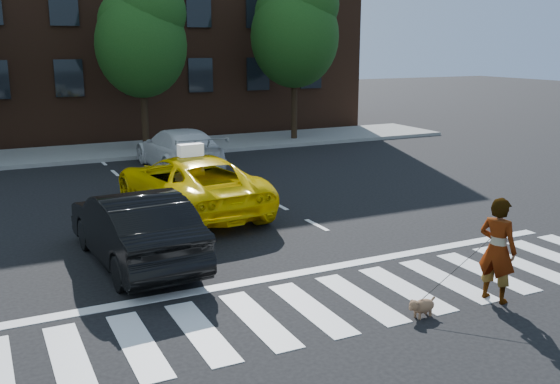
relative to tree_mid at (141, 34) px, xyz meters
name	(u,v)px	position (x,y,z in m)	size (l,w,h in m)	color
ground	(360,299)	(-0.53, -17.00, -4.85)	(120.00, 120.00, 0.00)	black
crosswalk	(360,298)	(-0.53, -17.00, -4.85)	(13.00, 2.40, 0.01)	silver
stop_line	(316,270)	(-0.53, -15.40, -4.85)	(12.00, 0.30, 0.01)	silver
sidewalk_far	(132,150)	(-0.53, 0.50, -4.78)	(30.00, 4.00, 0.15)	slate
building	(91,12)	(-0.53, 8.00, 1.15)	(26.00, 10.00, 12.00)	#412517
tree_mid	(141,34)	(0.00, 0.00, 0.00)	(3.69, 3.69, 7.10)	black
tree_right	(295,25)	(7.00, 0.00, 0.41)	(4.00, 4.00, 7.70)	black
taxi	(189,184)	(-1.40, -10.00, -4.06)	(2.62, 5.69, 1.58)	yellow
black_sedan	(134,227)	(-3.67, -13.33, -4.08)	(1.63, 4.66, 1.54)	black
white_suv	(179,149)	(0.14, -4.08, -4.11)	(2.09, 5.14, 1.49)	silver
woman	(497,250)	(1.57, -18.10, -3.91)	(0.69, 0.45, 1.89)	#999999
dog	(421,306)	(-0.05, -18.10, -4.65)	(0.60, 0.28, 0.34)	olive
taxi_sign	(190,150)	(-1.40, -10.20, -3.11)	(0.65, 0.28, 0.32)	white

